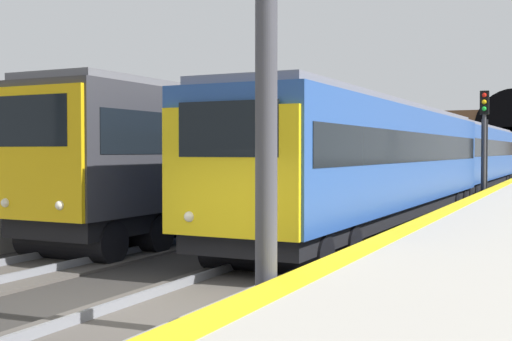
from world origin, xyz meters
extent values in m
plane|color=#302D2B|center=(0.00, 0.00, 0.00)|extent=(320.00, 320.00, 0.00)
cube|color=#ADA89E|center=(0.00, -4.26, 0.45)|extent=(112.00, 4.08, 0.90)
cube|color=yellow|center=(0.00, -2.47, 0.91)|extent=(112.00, 0.50, 0.01)
cube|color=#4C4742|center=(0.00, 0.00, 0.03)|extent=(160.00, 2.69, 0.06)
cube|color=gray|center=(0.00, 0.72, 0.14)|extent=(160.00, 0.07, 0.15)
cube|color=gray|center=(0.00, -0.72, 0.14)|extent=(160.00, 0.07, 0.15)
cube|color=#264C99|center=(12.00, 0.00, 2.30)|extent=(19.40, 3.11, 2.79)
cube|color=black|center=(12.00, 0.00, 2.57)|extent=(18.63, 3.13, 0.83)
cube|color=slate|center=(12.00, 0.00, 3.80)|extent=(18.82, 2.67, 0.20)
cube|color=black|center=(12.00, 0.00, 0.73)|extent=(19.01, 2.76, 0.48)
cylinder|color=black|center=(3.79, 0.09, 0.43)|extent=(0.88, 2.67, 0.85)
cylinder|color=black|center=(5.59, 0.07, 0.43)|extent=(0.88, 2.67, 0.85)
cylinder|color=black|center=(18.40, -0.07, 0.43)|extent=(0.88, 2.67, 0.85)
cylinder|color=black|center=(20.20, -0.09, 0.43)|extent=(0.88, 2.67, 0.85)
cube|color=yellow|center=(2.27, 0.11, 2.09)|extent=(0.15, 2.78, 2.37)
cube|color=black|center=(2.22, 0.11, 2.86)|extent=(0.06, 2.03, 1.01)
sphere|color=#F2EACC|center=(2.20, -0.69, 1.25)|extent=(0.20, 0.20, 0.20)
sphere|color=#F2EACC|center=(2.22, 0.90, 1.25)|extent=(0.20, 0.20, 0.20)
cube|color=#264C99|center=(31.90, 0.00, 2.30)|extent=(19.40, 3.11, 2.79)
cube|color=black|center=(31.90, 0.00, 2.63)|extent=(18.63, 3.13, 0.86)
cube|color=slate|center=(31.90, 0.00, 3.80)|extent=(18.82, 2.67, 0.20)
cube|color=black|center=(31.90, 0.00, 0.73)|extent=(19.01, 2.76, 0.48)
cylinder|color=black|center=(23.23, 0.10, 0.43)|extent=(0.88, 2.67, 0.85)
cylinder|color=black|center=(25.03, 0.08, 0.43)|extent=(0.88, 2.67, 0.85)
cylinder|color=black|center=(38.76, -0.08, 0.43)|extent=(0.88, 2.67, 0.85)
cylinder|color=black|center=(40.56, -0.10, 0.43)|extent=(0.88, 2.67, 0.85)
cube|color=#264C99|center=(51.80, 0.00, 2.30)|extent=(19.40, 3.11, 2.79)
cube|color=black|center=(51.80, 0.00, 2.74)|extent=(18.63, 3.13, 0.98)
cube|color=slate|center=(51.80, 0.00, 3.80)|extent=(18.82, 2.67, 0.20)
cube|color=black|center=(51.80, 0.00, 0.73)|extent=(19.01, 2.76, 0.48)
cylinder|color=black|center=(43.28, 0.09, 0.43)|extent=(0.88, 2.67, 0.85)
cylinder|color=black|center=(45.08, 0.07, 0.43)|extent=(0.88, 2.67, 0.85)
cylinder|color=black|center=(58.52, -0.07, 0.43)|extent=(0.88, 2.67, 0.85)
cube|color=#333338|center=(12.30, 4.58, 2.50)|extent=(20.09, 3.01, 2.98)
cube|color=black|center=(12.30, 4.58, 2.88)|extent=(19.29, 3.03, 0.97)
cube|color=slate|center=(12.30, 4.58, 4.09)|extent=(19.48, 2.59, 0.20)
cube|color=black|center=(12.30, 4.58, 0.81)|extent=(19.68, 2.67, 0.53)
cylinder|color=black|center=(3.30, 4.68, 0.48)|extent=(0.99, 2.56, 0.96)
cylinder|color=black|center=(5.10, 4.66, 0.48)|extent=(0.99, 2.56, 0.96)
cylinder|color=black|center=(19.50, 4.49, 0.48)|extent=(0.99, 2.56, 0.96)
cylinder|color=black|center=(21.30, 4.47, 0.48)|extent=(0.99, 2.56, 0.96)
cube|color=#E5B20F|center=(2.23, 4.70, 2.42)|extent=(0.15, 2.66, 2.82)
cube|color=black|center=(2.18, 4.70, 3.09)|extent=(0.06, 1.94, 1.07)
sphere|color=#F2EACC|center=(2.16, 3.94, 1.36)|extent=(0.20, 0.20, 0.20)
sphere|color=#F2EACC|center=(2.18, 5.46, 1.36)|extent=(0.20, 0.20, 0.20)
cube|color=#333338|center=(32.88, 4.58, 2.50)|extent=(20.09, 3.01, 2.98)
cube|color=black|center=(32.88, 4.58, 2.84)|extent=(19.29, 3.03, 0.93)
cube|color=slate|center=(32.88, 4.58, 4.09)|extent=(19.48, 2.59, 0.20)
cube|color=black|center=(32.88, 4.58, 0.81)|extent=(19.68, 2.67, 0.53)
cylinder|color=black|center=(23.83, 4.69, 0.48)|extent=(0.99, 2.56, 0.96)
cylinder|color=black|center=(25.63, 4.66, 0.48)|extent=(0.99, 2.56, 0.96)
cylinder|color=black|center=(40.13, 4.49, 0.48)|extent=(0.99, 2.56, 0.96)
cylinder|color=black|center=(41.93, 4.47, 0.48)|extent=(0.99, 2.56, 0.96)
cube|color=#333338|center=(53.46, 4.58, 2.50)|extent=(20.09, 3.01, 2.98)
cube|color=black|center=(53.46, 4.58, 2.85)|extent=(19.29, 3.03, 0.89)
cube|color=slate|center=(53.46, 4.58, 4.09)|extent=(19.48, 2.59, 0.20)
cube|color=black|center=(53.46, 4.58, 0.81)|extent=(19.68, 2.67, 0.53)
cylinder|color=black|center=(44.86, 4.68, 0.48)|extent=(0.99, 2.56, 0.96)
cylinder|color=black|center=(46.66, 4.66, 0.48)|extent=(0.99, 2.56, 0.96)
cylinder|color=black|center=(60.26, 4.49, 0.48)|extent=(0.99, 2.56, 0.96)
cylinder|color=black|center=(62.06, 4.47, 0.48)|extent=(0.99, 2.56, 0.96)
cylinder|color=#38383D|center=(22.64, -1.83, 2.04)|extent=(0.16, 0.16, 4.07)
cube|color=black|center=(22.64, -1.83, 4.60)|extent=(0.20, 0.38, 1.05)
cube|color=#38383D|center=(22.78, -1.83, 2.04)|extent=(0.04, 0.28, 3.67)
sphere|color=red|center=(22.51, -1.83, 4.92)|extent=(0.20, 0.20, 0.20)
sphere|color=yellow|center=(22.51, -1.83, 4.62)|extent=(0.20, 0.20, 0.20)
sphere|color=green|center=(22.51, -1.83, 4.32)|extent=(0.20, 0.20, 0.20)
cylinder|color=#3F3F47|center=(-0.70, -2.02, 3.40)|extent=(0.28, 0.28, 6.81)
camera|label=1|loc=(-8.28, -5.52, 2.47)|focal=46.78mm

